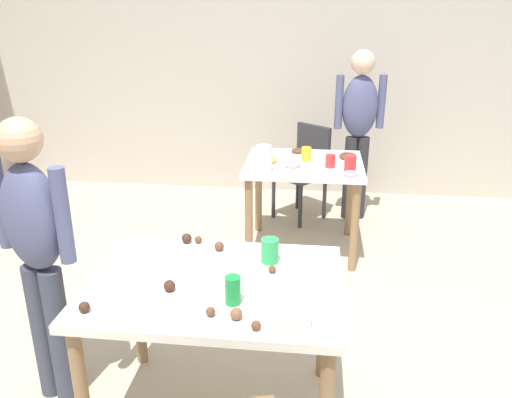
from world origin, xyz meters
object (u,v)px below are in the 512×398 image
(dining_table_far, at_px, (304,176))
(chair_far_table, at_px, (305,166))
(person_girl_near, at_px, (36,243))
(person_adult_far, at_px, (359,121))
(mixing_bowl, at_px, (290,319))
(dining_table_near, at_px, (215,300))
(pitcher_far, at_px, (263,159))
(soda_can, at_px, (233,290))

(dining_table_far, height_order, chair_far_table, chair_far_table)
(person_girl_near, distance_m, person_adult_far, 3.09)
(person_adult_far, distance_m, mixing_bowl, 3.01)
(mixing_bowl, bearing_deg, dining_table_near, 137.94)
(mixing_bowl, xyz_separation_m, pitcher_far, (-0.30, 1.94, 0.06))
(dining_table_far, bearing_deg, mixing_bowl, -89.75)
(pitcher_far, bearing_deg, person_girl_near, -119.67)
(chair_far_table, xyz_separation_m, pitcher_far, (-0.29, -1.03, 0.35))
(person_girl_near, height_order, pitcher_far, person_girl_near)
(dining_table_near, distance_m, person_adult_far, 2.79)
(chair_far_table, xyz_separation_m, mixing_bowl, (0.01, -2.96, 0.29))
(dining_table_near, relative_size, pitcher_far, 5.65)
(pitcher_far, bearing_deg, person_adult_far, 53.99)
(dining_table_near, xyz_separation_m, person_girl_near, (-0.85, 0.04, 0.22))
(dining_table_far, distance_m, soda_can, 2.11)
(dining_table_far, distance_m, pitcher_far, 0.47)
(dining_table_far, xyz_separation_m, chair_far_table, (-0.00, 0.73, -0.13))
(soda_can, bearing_deg, person_girl_near, 167.41)
(chair_far_table, distance_m, pitcher_far, 1.12)
(person_adult_far, height_order, soda_can, person_adult_far)
(chair_far_table, relative_size, mixing_bowl, 5.28)
(dining_table_far, height_order, pitcher_far, pitcher_far)
(person_adult_far, bearing_deg, mixing_bowl, -98.66)
(person_adult_far, bearing_deg, dining_table_far, -121.99)
(soda_can, bearing_deg, dining_table_far, 83.67)
(chair_far_table, distance_m, mixing_bowl, 2.98)
(dining_table_near, xyz_separation_m, soda_can, (0.11, -0.17, 0.16))
(dining_table_near, xyz_separation_m, chair_far_table, (0.34, 2.65, -0.15))
(person_adult_far, bearing_deg, dining_table_near, -106.87)
(person_girl_near, height_order, soda_can, person_girl_near)
(person_girl_near, bearing_deg, chair_far_table, 65.47)
(person_girl_near, xyz_separation_m, mixing_bowl, (1.20, -0.36, -0.08))
(person_girl_near, height_order, mixing_bowl, person_girl_near)
(person_adult_far, height_order, pitcher_far, person_adult_far)
(dining_table_near, distance_m, dining_table_far, 1.95)
(person_girl_near, xyz_separation_m, soda_can, (0.96, -0.21, -0.06))
(mixing_bowl, xyz_separation_m, soda_can, (-0.24, 0.15, 0.02))
(dining_table_near, relative_size, mixing_bowl, 6.87)
(person_adult_far, bearing_deg, soda_can, -103.80)
(person_adult_far, relative_size, mixing_bowl, 9.41)
(dining_table_near, height_order, mixing_bowl, mixing_bowl)
(dining_table_far, height_order, soda_can, soda_can)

